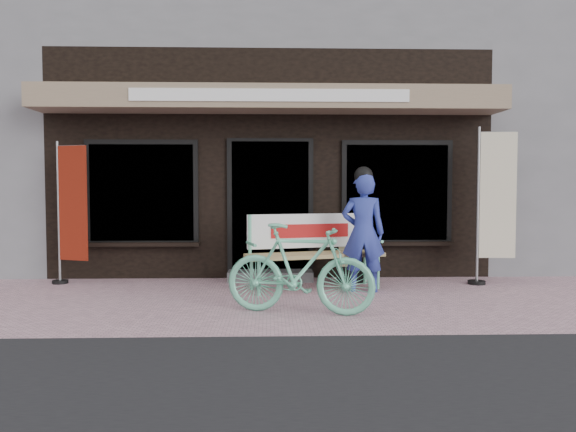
{
  "coord_description": "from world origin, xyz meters",
  "views": [
    {
      "loc": [
        0.0,
        -6.83,
        1.44
      ],
      "look_at": [
        0.24,
        0.7,
        1.05
      ],
      "focal_mm": 35.0,
      "sensor_mm": 36.0,
      "label": 1
    }
  ],
  "objects_px": {
    "bench": "(313,245)",
    "menu_stand": "(350,255)",
    "person": "(363,230)",
    "bicycle": "(300,269)",
    "nobori_cream": "(494,204)",
    "nobori_red": "(71,211)"
  },
  "relations": [
    {
      "from": "nobori_red",
      "to": "menu_stand",
      "type": "bearing_deg",
      "value": 20.39
    },
    {
      "from": "bench",
      "to": "menu_stand",
      "type": "distance_m",
      "value": 0.77
    },
    {
      "from": "person",
      "to": "bicycle",
      "type": "height_order",
      "value": "person"
    },
    {
      "from": "person",
      "to": "bicycle",
      "type": "relative_size",
      "value": 1.01
    },
    {
      "from": "menu_stand",
      "to": "bench",
      "type": "bearing_deg",
      "value": -135.54
    },
    {
      "from": "bench",
      "to": "nobori_red",
      "type": "xyz_separation_m",
      "value": [
        -3.54,
        0.43,
        0.47
      ]
    },
    {
      "from": "person",
      "to": "menu_stand",
      "type": "xyz_separation_m",
      "value": [
        -0.08,
        0.7,
        -0.43
      ]
    },
    {
      "from": "person",
      "to": "menu_stand",
      "type": "distance_m",
      "value": 0.82
    },
    {
      "from": "menu_stand",
      "to": "nobori_cream",
      "type": "bearing_deg",
      "value": 1.79
    },
    {
      "from": "bicycle",
      "to": "menu_stand",
      "type": "distance_m",
      "value": 2.22
    },
    {
      "from": "bench",
      "to": "nobori_cream",
      "type": "height_order",
      "value": "nobori_cream"
    },
    {
      "from": "bench",
      "to": "menu_stand",
      "type": "xyz_separation_m",
      "value": [
        0.6,
        0.45,
        -0.21
      ]
    },
    {
      "from": "bench",
      "to": "nobori_red",
      "type": "relative_size",
      "value": 0.95
    },
    {
      "from": "bicycle",
      "to": "nobori_red",
      "type": "relative_size",
      "value": 0.81
    },
    {
      "from": "bicycle",
      "to": "nobori_cream",
      "type": "relative_size",
      "value": 0.74
    },
    {
      "from": "nobori_red",
      "to": "menu_stand",
      "type": "height_order",
      "value": "nobori_red"
    },
    {
      "from": "bench",
      "to": "bicycle",
      "type": "bearing_deg",
      "value": -114.47
    },
    {
      "from": "bicycle",
      "to": "menu_stand",
      "type": "xyz_separation_m",
      "value": [
        0.86,
        2.05,
        -0.1
      ]
    },
    {
      "from": "nobori_cream",
      "to": "menu_stand",
      "type": "relative_size",
      "value": 2.87
    },
    {
      "from": "bench",
      "to": "menu_stand",
      "type": "height_order",
      "value": "bench"
    },
    {
      "from": "nobori_red",
      "to": "bicycle",
      "type": "bearing_deg",
      "value": -11.6
    },
    {
      "from": "person",
      "to": "menu_stand",
      "type": "bearing_deg",
      "value": 102.73
    }
  ]
}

